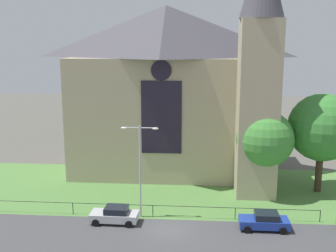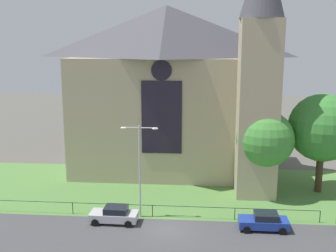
% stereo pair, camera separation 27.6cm
% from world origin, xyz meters
% --- Properties ---
extents(ground, '(160.00, 160.00, 0.00)m').
position_xyz_m(ground, '(0.00, 10.00, 0.00)').
color(ground, '#56544C').
extents(road_asphalt, '(120.00, 8.00, 0.01)m').
position_xyz_m(road_asphalt, '(0.00, -2.00, 0.00)').
color(road_asphalt, '#424244').
rests_on(road_asphalt, ground).
extents(grass_verge, '(120.00, 20.00, 0.01)m').
position_xyz_m(grass_verge, '(0.00, 8.00, 0.00)').
color(grass_verge, '#517F3D').
rests_on(grass_verge, ground).
extents(church_building, '(23.20, 16.20, 26.00)m').
position_xyz_m(church_building, '(-0.84, 16.59, 10.27)').
color(church_building, tan).
rests_on(church_building, ground).
extents(iron_railing, '(30.04, 0.07, 1.13)m').
position_xyz_m(iron_railing, '(-1.61, 2.50, 0.97)').
color(iron_railing, black).
rests_on(iron_railing, ground).
extents(tree_right_far, '(7.11, 7.11, 10.57)m').
position_xyz_m(tree_right_far, '(15.32, 10.52, 6.99)').
color(tree_right_far, '#423021').
rests_on(tree_right_far, ground).
extents(tree_right_near, '(5.90, 5.90, 8.98)m').
position_xyz_m(tree_right_near, '(9.23, 8.85, 5.97)').
color(tree_right_near, brown).
rests_on(tree_right_near, ground).
extents(streetlamp_near, '(3.37, 0.26, 8.58)m').
position_xyz_m(streetlamp_near, '(-2.72, 2.40, 5.42)').
color(streetlamp_near, '#B2B2B7').
rests_on(streetlamp_near, ground).
extents(parked_car_silver, '(4.24, 2.10, 1.51)m').
position_xyz_m(parked_car_silver, '(-4.82, 0.96, 0.74)').
color(parked_car_silver, '#B7B7BC').
rests_on(parked_car_silver, ground).
extents(parked_car_blue, '(4.20, 2.02, 1.51)m').
position_xyz_m(parked_car_blue, '(8.22, 0.69, 0.74)').
color(parked_car_blue, '#1E3899').
rests_on(parked_car_blue, ground).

